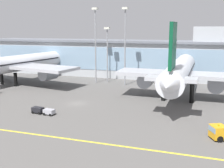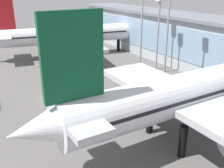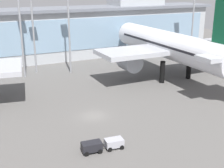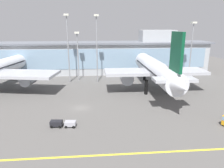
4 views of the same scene
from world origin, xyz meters
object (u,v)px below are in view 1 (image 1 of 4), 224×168
baggage_tug_near (43,111)px  apron_light_mast_east (95,35)px  apron_light_mast_centre (125,36)px  apron_light_mast_far_east (107,45)px  airliner_near_right (179,72)px  airliner_near_left (15,64)px

baggage_tug_near → apron_light_mast_east: bearing=-80.7°
apron_light_mast_centre → apron_light_mast_far_east: apron_light_mast_centre is taller
airliner_near_right → apron_light_mast_centre: apron_light_mast_centre is taller
airliner_near_right → apron_light_mast_east: bearing=64.2°
apron_light_mast_east → apron_light_mast_far_east: (3.33, 2.82, -3.61)m
airliner_near_left → apron_light_mast_far_east: apron_light_mast_far_east is taller
baggage_tug_near → apron_light_mast_east: (-2.52, 38.50, 15.88)m
airliner_near_left → baggage_tug_near: bearing=-124.4°
baggage_tug_near → airliner_near_right: bearing=-133.8°
apron_light_mast_centre → apron_light_mast_far_east: size_ratio=1.32×
airliner_near_left → airliner_near_right: size_ratio=1.13×
baggage_tug_near → apron_light_mast_far_east: apron_light_mast_far_east is taller
apron_light_mast_centre → airliner_near_left: bearing=-165.5°
airliner_near_left → baggage_tug_near: airliner_near_left is taller
apron_light_mast_far_east → airliner_near_left: bearing=-155.3°
baggage_tug_near → apron_light_mast_far_east: bearing=-85.6°
baggage_tug_near → apron_light_mast_far_east: size_ratio=0.30×
apron_light_mast_centre → apron_light_mast_east: (-10.94, 1.03, 0.11)m
apron_light_mast_centre → airliner_near_right: bearing=-35.8°
baggage_tug_near → apron_light_mast_east: 41.73m
baggage_tug_near → apron_light_mast_far_east: (0.81, 41.33, 12.28)m
airliner_near_left → apron_light_mast_far_east: bearing=-55.0°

